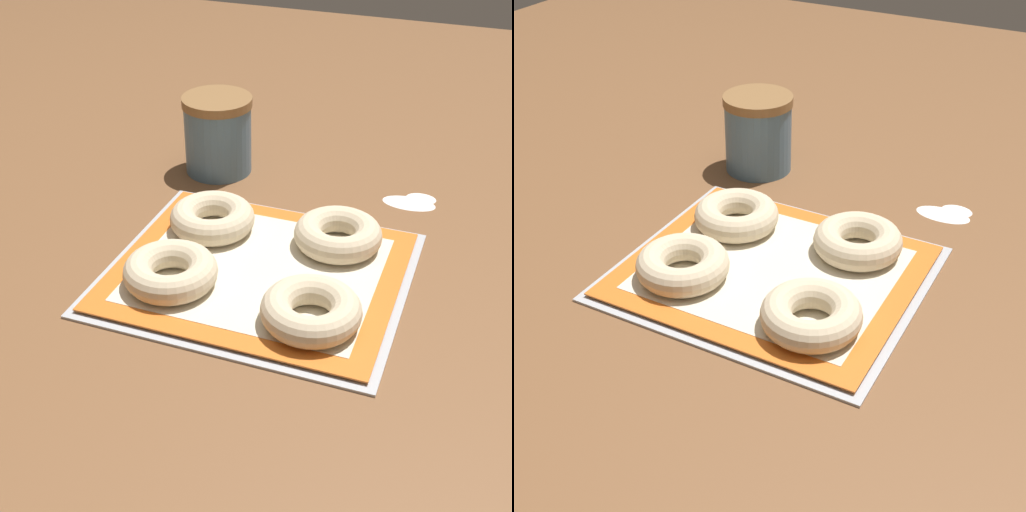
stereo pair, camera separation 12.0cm
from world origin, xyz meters
TOP-DOWN VIEW (x-y plane):
  - ground_plane at (0.00, 0.00)m, footprint 2.80×2.80m
  - baking_tray at (-0.00, -0.02)m, footprint 0.43×0.38m
  - baking_mat at (-0.00, -0.02)m, footprint 0.41×0.36m
  - bagel_front_left at (-0.10, -0.10)m, footprint 0.14×0.14m
  - bagel_front_right at (0.11, -0.11)m, footprint 0.14×0.14m
  - bagel_back_left at (-0.11, 0.06)m, footprint 0.14×0.14m
  - bagel_back_right at (0.09, 0.08)m, footprint 0.14×0.14m
  - flour_canister at (-0.19, 0.28)m, footprint 0.13×0.13m
  - flour_patch_near at (0.17, 0.27)m, footprint 0.09×0.05m
  - flour_patch_far at (0.19, 0.29)m, footprint 0.05×0.04m

SIDE VIEW (x-z plane):
  - ground_plane at x=0.00m, z-range 0.00..0.00m
  - flour_patch_near at x=0.17m, z-range 0.00..0.00m
  - flour_patch_far at x=0.19m, z-range 0.00..0.00m
  - baking_tray at x=0.00m, z-range 0.00..0.01m
  - baking_mat at x=0.00m, z-range 0.01..0.01m
  - bagel_front_left at x=-0.10m, z-range 0.01..0.05m
  - bagel_front_right at x=0.11m, z-range 0.01..0.05m
  - bagel_back_left at x=-0.11m, z-range 0.01..0.05m
  - bagel_back_right at x=0.09m, z-range 0.01..0.05m
  - flour_canister at x=-0.19m, z-range 0.00..0.14m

